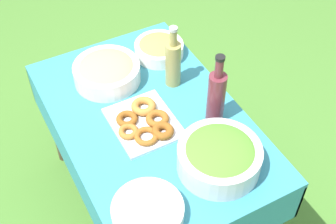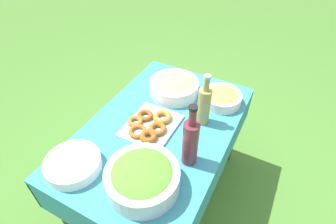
{
  "view_description": "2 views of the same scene",
  "coord_description": "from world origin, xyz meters",
  "px_view_note": "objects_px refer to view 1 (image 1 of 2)",
  "views": [
    {
      "loc": [
        -1.27,
        0.59,
        2.22
      ],
      "look_at": [
        -0.04,
        -0.07,
        0.75
      ],
      "focal_mm": 50.0,
      "sensor_mm": 36.0,
      "label": 1
    },
    {
      "loc": [
        -0.91,
        -0.53,
        1.76
      ],
      "look_at": [
        0.05,
        -0.03,
        0.79
      ],
      "focal_mm": 28.0,
      "sensor_mm": 36.0,
      "label": 2
    }
  ],
  "objects_px": {
    "salad_bowl": "(219,156)",
    "wine_bottle": "(216,96)",
    "pasta_bowl": "(107,71)",
    "olive_bowl": "(159,48)",
    "donut_platter": "(145,122)",
    "plate_stack": "(148,212)",
    "olive_oil_bottle": "(173,62)"
  },
  "relations": [
    {
      "from": "donut_platter",
      "to": "wine_bottle",
      "type": "xyz_separation_m",
      "value": [
        -0.11,
        -0.29,
        0.12
      ]
    },
    {
      "from": "pasta_bowl",
      "to": "donut_platter",
      "type": "height_order",
      "value": "pasta_bowl"
    },
    {
      "from": "pasta_bowl",
      "to": "plate_stack",
      "type": "height_order",
      "value": "pasta_bowl"
    },
    {
      "from": "olive_oil_bottle",
      "to": "plate_stack",
      "type": "bearing_deg",
      "value": 144.2
    },
    {
      "from": "salad_bowl",
      "to": "pasta_bowl",
      "type": "xyz_separation_m",
      "value": [
        0.69,
        0.19,
        -0.01
      ]
    },
    {
      "from": "salad_bowl",
      "to": "wine_bottle",
      "type": "bearing_deg",
      "value": -28.41
    },
    {
      "from": "salad_bowl",
      "to": "olive_bowl",
      "type": "xyz_separation_m",
      "value": [
        0.74,
        -0.12,
        -0.03
      ]
    },
    {
      "from": "donut_platter",
      "to": "plate_stack",
      "type": "distance_m",
      "value": 0.45
    },
    {
      "from": "salad_bowl",
      "to": "pasta_bowl",
      "type": "bearing_deg",
      "value": 15.38
    },
    {
      "from": "pasta_bowl",
      "to": "olive_oil_bottle",
      "type": "relative_size",
      "value": 0.98
    },
    {
      "from": "salad_bowl",
      "to": "wine_bottle",
      "type": "distance_m",
      "value": 0.27
    },
    {
      "from": "olive_bowl",
      "to": "pasta_bowl",
      "type": "bearing_deg",
      "value": 99.89
    },
    {
      "from": "donut_platter",
      "to": "olive_bowl",
      "type": "xyz_separation_m",
      "value": [
        0.4,
        -0.28,
        0.02
      ]
    },
    {
      "from": "olive_oil_bottle",
      "to": "wine_bottle",
      "type": "relative_size",
      "value": 0.9
    },
    {
      "from": "donut_platter",
      "to": "olive_oil_bottle",
      "type": "xyz_separation_m",
      "value": [
        0.18,
        -0.24,
        0.11
      ]
    },
    {
      "from": "wine_bottle",
      "to": "olive_bowl",
      "type": "relative_size",
      "value": 1.45
    },
    {
      "from": "olive_oil_bottle",
      "to": "salad_bowl",
      "type": "bearing_deg",
      "value": 171.59
    },
    {
      "from": "salad_bowl",
      "to": "olive_bowl",
      "type": "relative_size",
      "value": 1.37
    },
    {
      "from": "salad_bowl",
      "to": "wine_bottle",
      "type": "height_order",
      "value": "wine_bottle"
    },
    {
      "from": "pasta_bowl",
      "to": "olive_bowl",
      "type": "xyz_separation_m",
      "value": [
        0.05,
        -0.3,
        -0.01
      ]
    },
    {
      "from": "pasta_bowl",
      "to": "salad_bowl",
      "type": "bearing_deg",
      "value": -164.62
    },
    {
      "from": "plate_stack",
      "to": "wine_bottle",
      "type": "relative_size",
      "value": 0.75
    },
    {
      "from": "olive_bowl",
      "to": "plate_stack",
      "type": "bearing_deg",
      "value": 150.08
    },
    {
      "from": "olive_oil_bottle",
      "to": "olive_bowl",
      "type": "bearing_deg",
      "value": -9.99
    },
    {
      "from": "wine_bottle",
      "to": "olive_bowl",
      "type": "xyz_separation_m",
      "value": [
        0.51,
        0.01,
        -0.1
      ]
    },
    {
      "from": "plate_stack",
      "to": "olive_bowl",
      "type": "bearing_deg",
      "value": -29.92
    },
    {
      "from": "donut_platter",
      "to": "wine_bottle",
      "type": "relative_size",
      "value": 0.89
    },
    {
      "from": "salad_bowl",
      "to": "pasta_bowl",
      "type": "height_order",
      "value": "salad_bowl"
    },
    {
      "from": "pasta_bowl",
      "to": "plate_stack",
      "type": "relative_size",
      "value": 1.18
    },
    {
      "from": "donut_platter",
      "to": "plate_stack",
      "type": "relative_size",
      "value": 1.18
    },
    {
      "from": "donut_platter",
      "to": "plate_stack",
      "type": "bearing_deg",
      "value": 155.1
    },
    {
      "from": "olive_oil_bottle",
      "to": "olive_bowl",
      "type": "height_order",
      "value": "olive_oil_bottle"
    }
  ]
}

